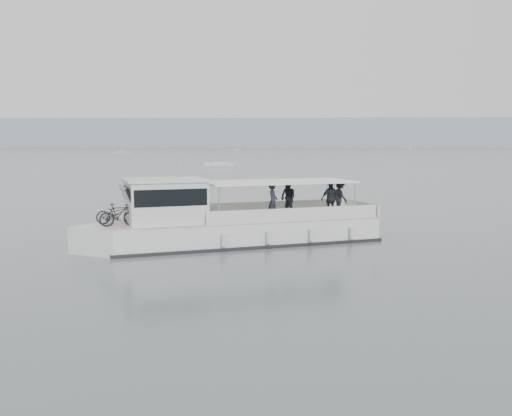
{
  "coord_description": "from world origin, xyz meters",
  "views": [
    {
      "loc": [
        2.15,
        -26.86,
        4.51
      ],
      "look_at": [
        1.27,
        -1.47,
        1.6
      ],
      "focal_mm": 40.0,
      "sensor_mm": 36.0,
      "label": 1
    }
  ],
  "objects": [
    {
      "name": "ground",
      "position": [
        0.0,
        0.0,
        0.0
      ],
      "size": [
        1400.0,
        1400.0,
        0.0
      ],
      "primitive_type": "plane",
      "color": "#566065",
      "rests_on": "ground"
    },
    {
      "name": "tour_boat",
      "position": [
        -0.34,
        -1.91,
        0.94
      ],
      "size": [
        13.35,
        7.55,
        5.74
      ],
      "rotation": [
        0.0,
        0.0,
        0.38
      ],
      "color": "white",
      "rests_on": "ground"
    },
    {
      "name": "headland",
      "position": [
        0.0,
        560.0,
        14.0
      ],
      "size": [
        1400.0,
        90.0,
        28.0
      ],
      "primitive_type": "cube",
      "color": "#939EA8",
      "rests_on": "ground"
    },
    {
      "name": "moored_fleet",
      "position": [
        -49.16,
        206.62,
        0.36
      ],
      "size": [
        396.91,
        374.42,
        10.12
      ],
      "color": "white",
      "rests_on": "ground"
    }
  ]
}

